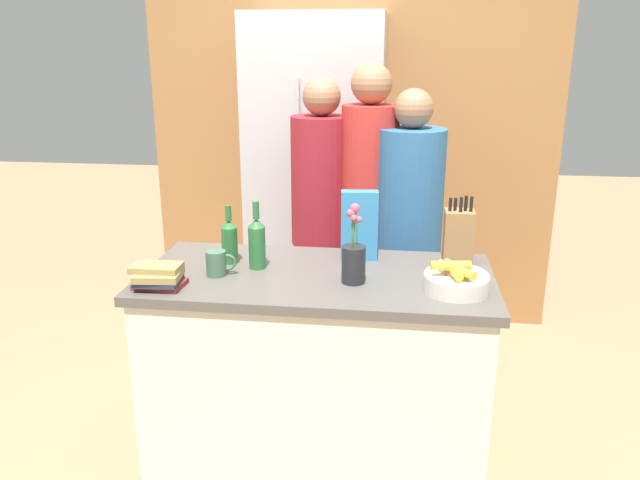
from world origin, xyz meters
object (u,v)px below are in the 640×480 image
at_px(flower_vase, 354,260).
at_px(person_in_red_tee, 408,233).
at_px(refrigerator, 317,184).
at_px(fruit_bowl, 457,279).
at_px(coffee_mug, 217,263).
at_px(bottle_vinegar, 229,240).
at_px(cereal_box, 359,226).
at_px(bottle_oil, 257,242).
at_px(person_at_sink, 322,217).
at_px(book_stack, 158,276).
at_px(knife_block, 459,235).
at_px(person_in_blue, 368,211).

relative_size(flower_vase, person_in_red_tee, 0.20).
xyz_separation_m(refrigerator, fruit_bowl, (0.74, -1.47, -0.04)).
bearing_deg(refrigerator, person_in_red_tee, -51.14).
xyz_separation_m(coffee_mug, bottle_vinegar, (0.01, 0.16, 0.05)).
relative_size(fruit_bowl, bottle_vinegar, 0.98).
distance_m(cereal_box, bottle_vinegar, 0.57).
distance_m(bottle_oil, person_at_sink, 0.77).
xyz_separation_m(refrigerator, person_in_red_tee, (0.57, -0.70, -0.09)).
relative_size(fruit_bowl, person_at_sink, 0.15).
height_order(book_stack, bottle_vinegar, bottle_vinegar).
xyz_separation_m(refrigerator, flower_vase, (0.34, -1.43, 0.01)).
distance_m(coffee_mug, person_in_red_tee, 1.07).
relative_size(refrigerator, book_stack, 9.84).
relative_size(refrigerator, bottle_vinegar, 7.81).
bearing_deg(book_stack, refrigerator, 75.39).
relative_size(bottle_oil, person_in_red_tee, 0.18).
relative_size(knife_block, person_at_sink, 0.18).
bearing_deg(book_stack, person_at_sink, 62.96).
bearing_deg(person_in_red_tee, knife_block, -59.63).
relative_size(knife_block, bottle_vinegar, 1.15).
bearing_deg(bottle_vinegar, person_in_blue, 48.00).
distance_m(flower_vase, bottle_vinegar, 0.58).
relative_size(cereal_box, coffee_mug, 2.51).
xyz_separation_m(refrigerator, person_in_blue, (0.36, -0.63, -0.00)).
distance_m(bottle_oil, person_in_red_tee, 0.89).
height_order(fruit_bowl, coffee_mug, fruit_bowl).
relative_size(bottle_vinegar, person_in_blue, 0.15).
xyz_separation_m(flower_vase, coffee_mug, (-0.56, 0.01, -0.04)).
xyz_separation_m(refrigerator, bottle_oil, (-0.08, -1.31, 0.03)).
bearing_deg(bottle_vinegar, coffee_mug, -93.71).
xyz_separation_m(flower_vase, person_in_red_tee, (0.22, 0.73, -0.10)).
bearing_deg(refrigerator, flower_vase, -76.53).
distance_m(refrigerator, knife_block, 1.36).
relative_size(fruit_bowl, knife_block, 0.86).
bearing_deg(coffee_mug, cereal_box, 26.24).
bearing_deg(cereal_box, person_at_sink, 112.76).
relative_size(knife_block, bottle_oil, 1.01).
distance_m(fruit_bowl, knife_block, 0.37).
bearing_deg(refrigerator, fruit_bowl, -63.15).
height_order(refrigerator, cereal_box, refrigerator).
relative_size(refrigerator, cereal_box, 6.49).
distance_m(bottle_vinegar, person_at_sink, 0.76).
distance_m(book_stack, bottle_oil, 0.44).
bearing_deg(cereal_box, coffee_mug, -153.76).
bearing_deg(person_in_red_tee, book_stack, -134.89).
relative_size(person_in_blue, person_in_red_tee, 1.07).
bearing_deg(book_stack, flower_vase, 11.50).
height_order(bottle_vinegar, person_at_sink, person_at_sink).
distance_m(flower_vase, cereal_box, 0.29).
bearing_deg(knife_block, person_at_sink, 141.21).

